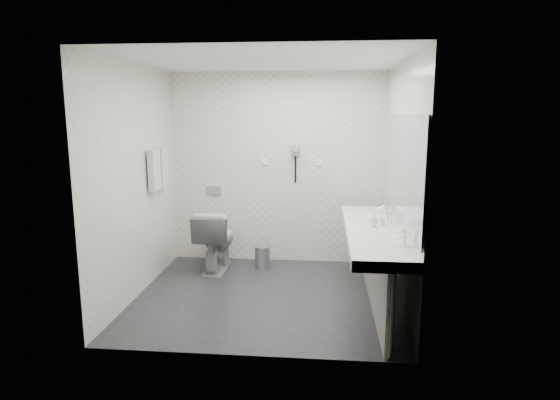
# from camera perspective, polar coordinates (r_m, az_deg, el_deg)

# --- Properties ---
(floor) EXTENTS (2.80, 2.80, 0.00)m
(floor) POSITION_cam_1_polar(r_m,az_deg,el_deg) (5.32, -1.79, -11.46)
(floor) COLOR #26252A
(floor) RESTS_ON ground
(ceiling) EXTENTS (2.80, 2.80, 0.00)m
(ceiling) POSITION_cam_1_polar(r_m,az_deg,el_deg) (4.95, -1.97, 16.42)
(ceiling) COLOR white
(ceiling) RESTS_ON wall_back
(wall_back) EXTENTS (2.80, 0.00, 2.80)m
(wall_back) POSITION_cam_1_polar(r_m,az_deg,el_deg) (6.27, -0.39, 3.76)
(wall_back) COLOR silver
(wall_back) RESTS_ON floor
(wall_front) EXTENTS (2.80, 0.00, 2.80)m
(wall_front) POSITION_cam_1_polar(r_m,az_deg,el_deg) (3.72, -4.38, -1.04)
(wall_front) COLOR silver
(wall_front) RESTS_ON floor
(wall_left) EXTENTS (0.00, 2.60, 2.60)m
(wall_left) POSITION_cam_1_polar(r_m,az_deg,el_deg) (5.34, -16.96, 2.10)
(wall_left) COLOR silver
(wall_left) RESTS_ON floor
(wall_right) EXTENTS (0.00, 2.60, 2.60)m
(wall_right) POSITION_cam_1_polar(r_m,az_deg,el_deg) (5.01, 14.23, 1.69)
(wall_right) COLOR silver
(wall_right) RESTS_ON floor
(vanity_counter) EXTENTS (0.55, 2.20, 0.10)m
(vanity_counter) POSITION_cam_1_polar(r_m,az_deg,el_deg) (4.87, 11.14, -3.85)
(vanity_counter) COLOR white
(vanity_counter) RESTS_ON floor
(vanity_panel) EXTENTS (0.03, 2.15, 0.75)m
(vanity_panel) POSITION_cam_1_polar(r_m,az_deg,el_deg) (4.99, 11.25, -8.58)
(vanity_panel) COLOR gray
(vanity_panel) RESTS_ON floor
(vanity_post_near) EXTENTS (0.06, 0.06, 0.75)m
(vanity_post_near) POSITION_cam_1_polar(r_m,az_deg,el_deg) (4.03, 13.21, -13.42)
(vanity_post_near) COLOR silver
(vanity_post_near) RESTS_ON floor
(vanity_post_far) EXTENTS (0.06, 0.06, 0.75)m
(vanity_post_far) POSITION_cam_1_polar(r_m,az_deg,el_deg) (5.98, 10.54, -5.32)
(vanity_post_far) COLOR silver
(vanity_post_far) RESTS_ON floor
(mirror) EXTENTS (0.02, 2.20, 1.05)m
(mirror) POSITION_cam_1_polar(r_m,az_deg,el_deg) (4.78, 14.53, 3.69)
(mirror) COLOR #B2BCC6
(mirror) RESTS_ON wall_right
(basin_near) EXTENTS (0.40, 0.31, 0.05)m
(basin_near) POSITION_cam_1_polar(r_m,az_deg,el_deg) (4.23, 12.02, -5.58)
(basin_near) COLOR white
(basin_near) RESTS_ON vanity_counter
(basin_far) EXTENTS (0.40, 0.31, 0.05)m
(basin_far) POSITION_cam_1_polar(r_m,az_deg,el_deg) (5.49, 10.49, -1.80)
(basin_far) COLOR white
(basin_far) RESTS_ON vanity_counter
(faucet_near) EXTENTS (0.04, 0.04, 0.15)m
(faucet_near) POSITION_cam_1_polar(r_m,az_deg,el_deg) (4.24, 14.70, -4.42)
(faucet_near) COLOR silver
(faucet_near) RESTS_ON vanity_counter
(faucet_far) EXTENTS (0.04, 0.04, 0.15)m
(faucet_far) POSITION_cam_1_polar(r_m,az_deg,el_deg) (5.49, 12.55, -0.92)
(faucet_far) COLOR silver
(faucet_far) RESTS_ON vanity_counter
(soap_bottle_a) EXTENTS (0.05, 0.05, 0.10)m
(soap_bottle_a) POSITION_cam_1_polar(r_m,az_deg,el_deg) (4.95, 12.23, -2.46)
(soap_bottle_a) COLOR silver
(soap_bottle_a) RESTS_ON vanity_counter
(soap_bottle_b) EXTENTS (0.12, 0.12, 0.10)m
(soap_bottle_b) POSITION_cam_1_polar(r_m,az_deg,el_deg) (4.99, 11.19, -2.30)
(soap_bottle_b) COLOR silver
(soap_bottle_b) RESTS_ON vanity_counter
(soap_bottle_c) EXTENTS (0.07, 0.07, 0.14)m
(soap_bottle_c) POSITION_cam_1_polar(r_m,az_deg,el_deg) (4.85, 11.20, -2.47)
(soap_bottle_c) COLOR silver
(soap_bottle_c) RESTS_ON vanity_counter
(glass_left) EXTENTS (0.07, 0.07, 0.10)m
(glass_left) POSITION_cam_1_polar(r_m,az_deg,el_deg) (5.10, 13.06, -2.08)
(glass_left) COLOR silver
(glass_left) RESTS_ON vanity_counter
(toilet) EXTENTS (0.46, 0.79, 0.79)m
(toilet) POSITION_cam_1_polar(r_m,az_deg,el_deg) (6.09, -7.76, -4.74)
(toilet) COLOR white
(toilet) RESTS_ON floor
(flush_plate) EXTENTS (0.18, 0.02, 0.12)m
(flush_plate) POSITION_cam_1_polar(r_m,az_deg,el_deg) (6.43, -7.96, 1.14)
(flush_plate) COLOR #B2B5BA
(flush_plate) RESTS_ON wall_back
(pedal_bin) EXTENTS (0.25, 0.25, 0.28)m
(pedal_bin) POSITION_cam_1_polar(r_m,az_deg,el_deg) (6.16, -2.12, -6.95)
(pedal_bin) COLOR #B2B5BA
(pedal_bin) RESTS_ON floor
(bin_lid) EXTENTS (0.20, 0.20, 0.02)m
(bin_lid) POSITION_cam_1_polar(r_m,az_deg,el_deg) (6.12, -2.13, -5.65)
(bin_lid) COLOR #B2B5BA
(bin_lid) RESTS_ON pedal_bin
(towel_rail) EXTENTS (0.02, 0.62, 0.02)m
(towel_rail) POSITION_cam_1_polar(r_m,az_deg,el_deg) (5.80, -14.61, 5.84)
(towel_rail) COLOR silver
(towel_rail) RESTS_ON wall_left
(towel_near) EXTENTS (0.07, 0.24, 0.48)m
(towel_near) POSITION_cam_1_polar(r_m,az_deg,el_deg) (5.69, -14.89, 3.51)
(towel_near) COLOR silver
(towel_near) RESTS_ON towel_rail
(towel_far) EXTENTS (0.07, 0.24, 0.48)m
(towel_far) POSITION_cam_1_polar(r_m,az_deg,el_deg) (5.95, -13.97, 3.85)
(towel_far) COLOR silver
(towel_far) RESTS_ON towel_rail
(dryer_cradle) EXTENTS (0.10, 0.04, 0.14)m
(dryer_cradle) POSITION_cam_1_polar(r_m,az_deg,el_deg) (6.19, 1.89, 5.99)
(dryer_cradle) COLOR #9C9EA1
(dryer_cradle) RESTS_ON wall_back
(dryer_barrel) EXTENTS (0.08, 0.14, 0.08)m
(dryer_barrel) POSITION_cam_1_polar(r_m,az_deg,el_deg) (6.12, 1.86, 6.22)
(dryer_barrel) COLOR #9C9EA1
(dryer_barrel) RESTS_ON dryer_cradle
(dryer_cord) EXTENTS (0.02, 0.02, 0.35)m
(dryer_cord) POSITION_cam_1_polar(r_m,az_deg,el_deg) (6.20, 1.87, 3.68)
(dryer_cord) COLOR black
(dryer_cord) RESTS_ON dryer_cradle
(switch_plate_a) EXTENTS (0.09, 0.02, 0.09)m
(switch_plate_a) POSITION_cam_1_polar(r_m,az_deg,el_deg) (6.26, -1.77, 4.67)
(switch_plate_a) COLOR white
(switch_plate_a) RESTS_ON wall_back
(switch_plate_b) EXTENTS (0.09, 0.02, 0.09)m
(switch_plate_b) POSITION_cam_1_polar(r_m,az_deg,el_deg) (6.21, 4.67, 4.59)
(switch_plate_b) COLOR white
(switch_plate_b) RESTS_ON wall_back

